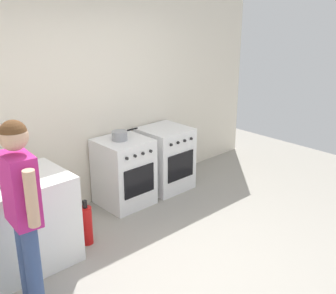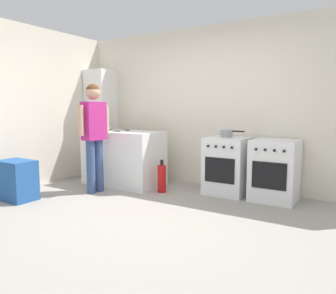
% 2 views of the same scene
% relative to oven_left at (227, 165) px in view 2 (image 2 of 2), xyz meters
% --- Properties ---
extents(ground_plane, '(8.00, 8.00, 0.00)m').
position_rel_oven_left_xyz_m(ground_plane, '(-0.35, -1.58, -0.43)').
color(ground_plane, gray).
extents(back_wall, '(6.00, 0.10, 2.60)m').
position_rel_oven_left_xyz_m(back_wall, '(-0.35, 0.37, 0.87)').
color(back_wall, silver).
rests_on(back_wall, ground).
extents(side_wall_left, '(0.10, 3.10, 2.60)m').
position_rel_oven_left_xyz_m(side_wall_left, '(-2.95, -1.18, 0.87)').
color(side_wall_left, silver).
rests_on(side_wall_left, ground).
extents(counter_unit, '(1.30, 0.70, 0.90)m').
position_rel_oven_left_xyz_m(counter_unit, '(-1.70, -0.38, 0.02)').
color(counter_unit, white).
rests_on(counter_unit, ground).
extents(oven_left, '(0.60, 0.62, 0.85)m').
position_rel_oven_left_xyz_m(oven_left, '(0.00, 0.00, 0.00)').
color(oven_left, white).
rests_on(oven_left, ground).
extents(oven_right, '(0.60, 0.62, 0.85)m').
position_rel_oven_left_xyz_m(oven_right, '(0.70, 0.00, 0.00)').
color(oven_right, white).
rests_on(oven_right, ground).
extents(pot, '(0.37, 0.19, 0.11)m').
position_rel_oven_left_xyz_m(pot, '(-0.03, 0.01, 0.48)').
color(pot, gray).
rests_on(pot, oven_left).
extents(knife_paring, '(0.21, 0.07, 0.01)m').
position_rel_oven_left_xyz_m(knife_paring, '(-1.80, -0.18, 0.48)').
color(knife_paring, silver).
rests_on(knife_paring, counter_unit).
extents(knife_bread, '(0.35, 0.07, 0.01)m').
position_rel_oven_left_xyz_m(knife_bread, '(-2.01, -0.27, 0.48)').
color(knife_bread, silver).
rests_on(knife_bread, counter_unit).
extents(knife_chef, '(0.30, 0.14, 0.01)m').
position_rel_oven_left_xyz_m(knife_chef, '(-1.83, -0.52, 0.48)').
color(knife_chef, silver).
rests_on(knife_chef, counter_unit).
extents(person, '(0.23, 0.57, 1.64)m').
position_rel_oven_left_xyz_m(person, '(-1.74, -1.01, 0.55)').
color(person, '#384C7A').
rests_on(person, ground).
extents(fire_extinguisher, '(0.13, 0.13, 0.50)m').
position_rel_oven_left_xyz_m(fire_extinguisher, '(-0.87, -0.48, -0.21)').
color(fire_extinguisher, red).
rests_on(fire_extinguisher, ground).
extents(recycling_crate_lower, '(0.52, 0.36, 0.28)m').
position_rel_oven_left_xyz_m(recycling_crate_lower, '(-2.36, -1.91, -0.29)').
color(recycling_crate_lower, '#235193').
rests_on(recycling_crate_lower, ground).
extents(recycling_crate_upper, '(0.52, 0.36, 0.28)m').
position_rel_oven_left_xyz_m(recycling_crate_upper, '(-2.36, -1.91, -0.01)').
color(recycling_crate_upper, '#235193').
rests_on(recycling_crate_upper, recycling_crate_lower).
extents(larder_cabinet, '(0.48, 0.44, 2.00)m').
position_rel_oven_left_xyz_m(larder_cabinet, '(-2.65, 0.10, 0.57)').
color(larder_cabinet, white).
rests_on(larder_cabinet, ground).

